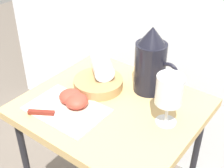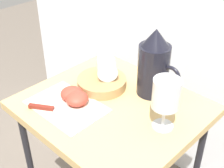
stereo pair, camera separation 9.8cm
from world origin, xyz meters
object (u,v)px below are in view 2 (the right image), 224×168
at_px(pitcher, 154,68).
at_px(apple_half_right, 77,99).
at_px(table, 112,121).
at_px(apple_half_left, 72,94).
at_px(basket_tray, 102,83).
at_px(knife, 53,109).
at_px(wine_glass_tipped_near, 107,67).
at_px(wine_glass_upright, 166,96).

xyz_separation_m(pitcher, apple_half_right, (-0.13, -0.23, -0.07)).
relative_size(table, apple_half_left, 9.50).
bearing_deg(basket_tray, apple_half_left, -97.63).
relative_size(pitcher, apple_half_right, 3.17).
bearing_deg(knife, table, 55.25).
distance_m(apple_half_left, knife, 0.08).
bearing_deg(table, wine_glass_tipped_near, 142.35).
distance_m(pitcher, apple_half_left, 0.29).
xyz_separation_m(wine_glass_upright, knife, (-0.29, -0.18, -0.10)).
bearing_deg(basket_tray, table, -26.88).
distance_m(wine_glass_tipped_near, knife, 0.24).
height_order(table, pitcher, pitcher).
xyz_separation_m(table, basket_tray, (-0.10, 0.05, 0.09)).
bearing_deg(pitcher, apple_half_left, -127.08).
height_order(basket_tray, apple_half_right, apple_half_right).
bearing_deg(apple_half_right, wine_glass_upright, 21.87).
distance_m(pitcher, wine_glass_upright, 0.18).
distance_m(apple_half_right, knife, 0.08).
distance_m(basket_tray, knife, 0.21).
bearing_deg(table, knife, -124.75).
bearing_deg(pitcher, knife, -117.91).
relative_size(table, pitcher, 3.00).
height_order(basket_tray, knife, basket_tray).
bearing_deg(pitcher, apple_half_right, -120.37).
height_order(wine_glass_tipped_near, knife, wine_glass_tipped_near).
xyz_separation_m(apple_half_left, apple_half_right, (0.03, -0.01, 0.00)).
xyz_separation_m(wine_glass_upright, apple_half_left, (-0.30, -0.10, -0.09)).
bearing_deg(apple_half_left, knife, -85.80).
xyz_separation_m(pitcher, wine_glass_upright, (0.13, -0.12, 0.01)).
bearing_deg(pitcher, wine_glass_tipped_near, -155.93).
bearing_deg(pitcher, wine_glass_upright, -41.83).
xyz_separation_m(table, knife, (-0.11, -0.16, 0.08)).
bearing_deg(knife, apple_half_right, 70.11).
height_order(wine_glass_tipped_near, apple_half_right, wine_glass_tipped_near).
bearing_deg(apple_half_right, wine_glass_tipped_near, 97.01).
distance_m(basket_tray, wine_glass_upright, 0.30).
distance_m(pitcher, knife, 0.35).
bearing_deg(wine_glass_upright, basket_tray, 175.23).
relative_size(table, wine_glass_upright, 4.32).
bearing_deg(table, pitcher, 70.55).
distance_m(pitcher, apple_half_right, 0.27).
xyz_separation_m(basket_tray, wine_glass_tipped_near, (-0.00, 0.03, 0.05)).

